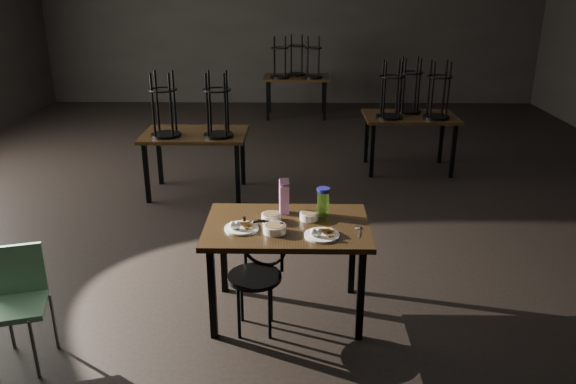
{
  "coord_description": "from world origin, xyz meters",
  "views": [
    {
      "loc": [
        0.12,
        -5.71,
        2.42
      ],
      "look_at": [
        0.05,
        -1.57,
        0.85
      ],
      "focal_mm": 35.0,
      "sensor_mm": 36.0,
      "label": 1
    }
  ],
  "objects_px": {
    "water_bottle": "(323,201)",
    "school_chair": "(16,295)",
    "main_table": "(287,234)",
    "juice_carton": "(284,197)",
    "bentwood_chair": "(258,267)"
  },
  "relations": [
    {
      "from": "juice_carton",
      "to": "bentwood_chair",
      "type": "bearing_deg",
      "value": -115.82
    },
    {
      "from": "main_table",
      "to": "school_chair",
      "type": "distance_m",
      "value": 1.87
    },
    {
      "from": "bentwood_chair",
      "to": "water_bottle",
      "type": "bearing_deg",
      "value": 54.57
    },
    {
      "from": "juice_carton",
      "to": "school_chair",
      "type": "xyz_separation_m",
      "value": [
        -1.74,
        -0.78,
        -0.4
      ]
    },
    {
      "from": "school_chair",
      "to": "juice_carton",
      "type": "bearing_deg",
      "value": 7.61
    },
    {
      "from": "main_table",
      "to": "school_chair",
      "type": "xyz_separation_m",
      "value": [
        -1.77,
        -0.57,
        -0.19
      ]
    },
    {
      "from": "water_bottle",
      "to": "main_table",
      "type": "bearing_deg",
      "value": -147.43
    },
    {
      "from": "water_bottle",
      "to": "juice_carton",
      "type": "bearing_deg",
      "value": 172.07
    },
    {
      "from": "main_table",
      "to": "juice_carton",
      "type": "xyz_separation_m",
      "value": [
        -0.03,
        0.21,
        0.21
      ]
    },
    {
      "from": "main_table",
      "to": "water_bottle",
      "type": "height_order",
      "value": "water_bottle"
    },
    {
      "from": "water_bottle",
      "to": "bentwood_chair",
      "type": "distance_m",
      "value": 0.69
    },
    {
      "from": "bentwood_chair",
      "to": "juice_carton",
      "type": "bearing_deg",
      "value": 83.68
    },
    {
      "from": "school_chair",
      "to": "main_table",
      "type": "bearing_deg",
      "value": 1.32
    },
    {
      "from": "main_table",
      "to": "juice_carton",
      "type": "bearing_deg",
      "value": 96.96
    },
    {
      "from": "water_bottle",
      "to": "school_chair",
      "type": "distance_m",
      "value": 2.2
    }
  ]
}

